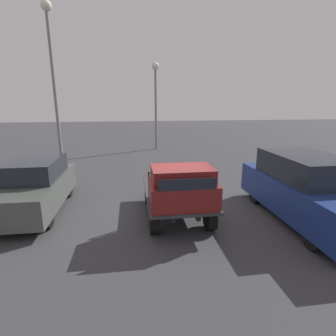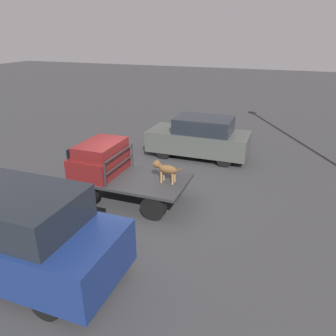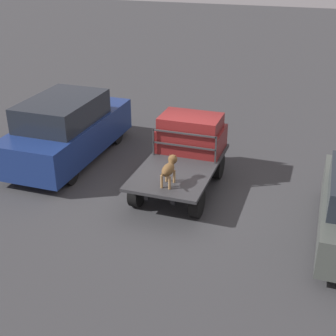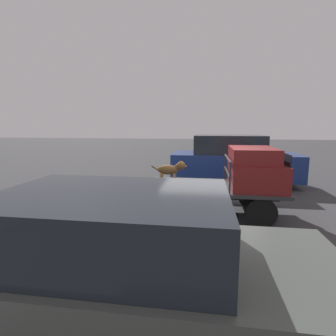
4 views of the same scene
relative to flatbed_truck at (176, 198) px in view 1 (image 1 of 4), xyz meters
The scene contains 9 objects.
ground_plane 0.55m from the flatbed_truck, ahead, with size 80.00×80.00×0.00m, color #38383A.
flatbed_truck is the anchor object (origin of this frame).
truck_cab 1.23m from the flatbed_truck, ahead, with size 1.26×1.74×1.00m.
truck_headboard 0.79m from the flatbed_truck, ahead, with size 0.04×1.74×0.74m.
dog 1.26m from the flatbed_truck, behind, with size 0.95×0.26×0.67m.
parked_sedan 4.52m from the flatbed_truck, 102.05° to the right, with size 4.06×1.72×1.68m.
parked_pickup_far 3.87m from the flatbed_truck, 77.28° to the left, with size 4.84×1.96×1.95m.
light_pole_near 9.40m from the flatbed_truck, 142.65° to the right, with size 0.50×0.50×7.91m.
light_pole_far 12.37m from the flatbed_truck, behind, with size 0.53×0.53×6.08m.
Camera 1 is at (7.49, -1.29, 3.45)m, focal length 28.00 mm.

